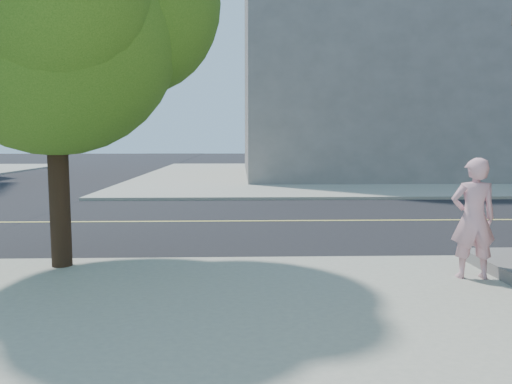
{
  "coord_description": "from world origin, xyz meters",
  "views": [
    {
      "loc": [
        4.65,
        -8.46,
        2.14
      ],
      "look_at": [
        4.9,
        -0.45,
        1.3
      ],
      "focal_mm": 34.95,
      "sensor_mm": 36.0,
      "label": 1
    }
  ],
  "objects": [
    {
      "name": "road_ew",
      "position": [
        0.0,
        4.5,
        0.01
      ],
      "size": [
        140.0,
        9.0,
        0.01
      ],
      "primitive_type": "cube",
      "color": "black",
      "rests_on": "ground"
    },
    {
      "name": "sidewalk_ne",
      "position": [
        13.5,
        21.5,
        0.06
      ],
      "size": [
        29.0,
        25.0,
        0.12
      ],
      "primitive_type": "cube",
      "color": "gray",
      "rests_on": "ground"
    },
    {
      "name": "filler_ne",
      "position": [
        14.0,
        22.0,
        7.12
      ],
      "size": [
        18.0,
        16.0,
        14.0
      ],
      "primitive_type": "cube",
      "color": "slate",
      "rests_on": "sidewalk_ne"
    },
    {
      "name": "man_on_phone",
      "position": [
        8.03,
        -1.41,
        1.0
      ],
      "size": [
        0.68,
        0.48,
        1.77
      ],
      "primitive_type": "imported",
      "rotation": [
        0.0,
        0.0,
        3.06
      ],
      "color": "#DB9DAA",
      "rests_on": "sidewalk_se"
    }
  ]
}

